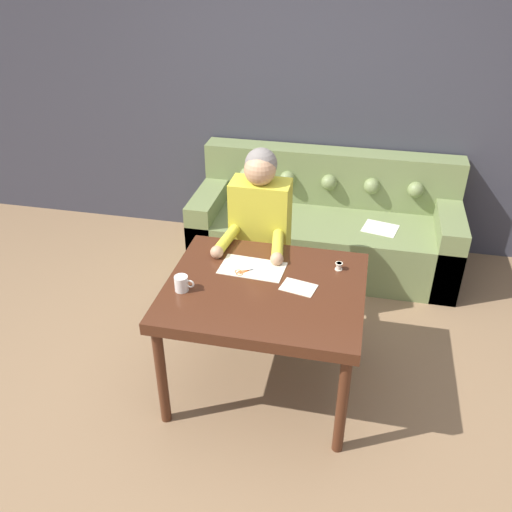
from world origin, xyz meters
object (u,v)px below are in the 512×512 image
Objects in this scene: dining_table at (265,297)px; person at (260,240)px; scissors at (245,271)px; couch at (325,227)px; mug at (182,283)px; thread_spool at (339,266)px.

person reaches higher than dining_table.
scissors reaches higher than dining_table.
mug is (-0.64, -1.69, 0.47)m from couch.
person reaches higher than mug.
mug is at bearing -110.66° from couch.
person is at bearing 144.96° from thread_spool.
mug is at bearing -154.45° from thread_spool.
person is (-0.36, -0.91, 0.34)m from couch.
couch is at bearing 68.22° from person.
scissors is 0.39m from mug.
mug is (-0.28, -0.78, 0.13)m from person.
thread_spool reaches higher than scissors.
couch is 1.87m from mug.
dining_table is at bearing -97.30° from couch.
thread_spool is (0.19, -1.29, 0.45)m from couch.
mug is 0.92m from thread_spool.
thread_spool is (0.39, 0.26, 0.10)m from dining_table.
couch is at bearing 82.70° from dining_table.
mug is (-0.30, -0.26, 0.04)m from scissors.
mug reaches higher than scissors.
dining_table is 0.52× the size of couch.
scissors is at bearing -103.29° from couch.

